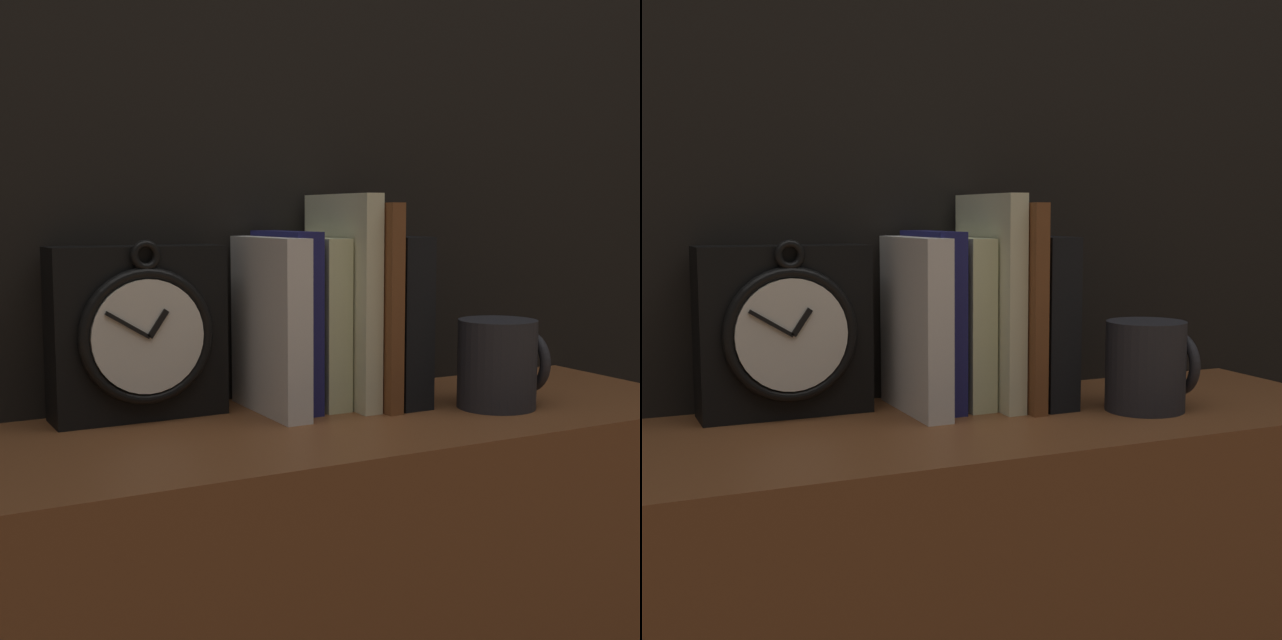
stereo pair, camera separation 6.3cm
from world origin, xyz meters
TOP-DOWN VIEW (x-y plane):
  - wall_back at (0.00, 0.17)m, footprint 6.00×0.05m
  - clock at (-0.16, 0.10)m, footprint 0.18×0.07m
  - book_slot0_white at (-0.03, 0.07)m, footprint 0.03×0.15m
  - book_slot1_navy at (0.00, 0.08)m, footprint 0.03×0.12m
  - book_slot2_cream at (0.04, 0.08)m, footprint 0.03×0.12m
  - book_slot3_cream at (0.07, 0.07)m, footprint 0.02×0.14m
  - book_slot4_brown at (0.09, 0.06)m, footprint 0.02×0.15m
  - book_slot5_black at (0.12, 0.06)m, footprint 0.04×0.15m
  - mug at (0.21, -0.03)m, footprint 0.09×0.09m

SIDE VIEW (x-z plane):
  - mug at x=0.21m, z-range 0.91..1.01m
  - clock at x=-0.16m, z-range 0.90..1.09m
  - book_slot2_cream at x=0.04m, z-range 0.91..1.10m
  - book_slot5_black at x=0.12m, z-range 0.91..1.10m
  - book_slot0_white at x=-0.03m, z-range 0.91..1.10m
  - book_slot1_navy at x=0.00m, z-range 0.91..1.10m
  - book_slot4_brown at x=0.09m, z-range 0.91..1.13m
  - book_slot3_cream at x=0.07m, z-range 0.91..1.14m
  - wall_back at x=0.00m, z-range 0.00..2.60m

